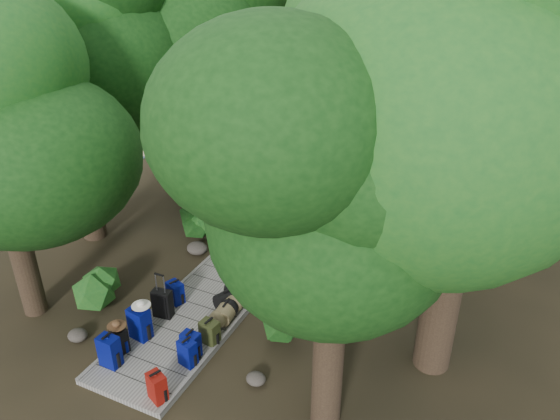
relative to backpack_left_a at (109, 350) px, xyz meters
The scene contains 48 objects.
ground 4.44m from the backpack_left_a, 81.58° to the left, with size 120.00×120.00×0.00m, color #322919.
sand_beach 20.38m from the backpack_left_a, 88.19° to the left, with size 40.00×22.00×0.02m, color #CFB58C.
water_bay 42.96m from the backpack_left_a, 136.88° to the left, with size 50.00×60.00×0.02m, color #25404E.
boardwalk 5.42m from the backpack_left_a, 83.14° to the left, with size 2.00×12.00×0.12m, color gray.
backpack_left_a is the anchor object (origin of this frame).
backpack_left_b 0.42m from the backpack_left_a, 103.33° to the left, with size 0.34×0.24×0.62m, color black, non-canonical shape.
backpack_left_c 0.92m from the backpack_left_a, 88.67° to the left, with size 0.43×0.31×0.80m, color #03126A, non-canonical shape.
backpack_left_d 2.25m from the backpack_left_a, 90.39° to the left, with size 0.38×0.27×0.58m, color #03126A, non-canonical shape.
backpack_right_a 1.43m from the backpack_left_a, 13.39° to the right, with size 0.36×0.26×0.64m, color maroon, non-canonical shape.
backpack_right_b 1.54m from the backpack_left_a, 25.97° to the left, with size 0.35×0.24×0.63m, color #03126A, non-canonical shape.
backpack_right_c 1.59m from the backpack_left_a, 34.28° to the left, with size 0.37×0.26×0.63m, color #03126A, non-canonical shape.
backpack_right_d 2.02m from the backpack_left_a, 44.63° to the left, with size 0.38×0.27×0.58m, color #2D3718, non-canonical shape.
duffel_right_khaki 2.61m from the backpack_left_a, 58.36° to the left, with size 0.42×0.63×0.42m, color olive, non-canonical shape.
duffel_right_black 2.93m from the backpack_left_a, 65.00° to the left, with size 0.45×0.71×0.45m, color black, non-canonical shape.
suitcase_on_boardwalk 1.71m from the backpack_left_a, 89.01° to the left, with size 0.43×0.24×0.67m, color black, non-canonical shape.
lone_suitcase_on_sand 12.58m from the backpack_left_a, 85.99° to the left, with size 0.45×0.25×0.70m, color black, non-canonical shape.
hat_brown 0.53m from the backpack_left_a, 106.19° to the left, with size 0.39×0.39×0.12m, color #51351E, non-canonical shape.
hat_white 1.10m from the backpack_left_a, 85.44° to the left, with size 0.40×0.40×0.13m, color silver, non-canonical shape.
kayak 15.27m from the backpack_left_a, 101.37° to the left, with size 0.63×2.89×0.29m, color red.
sun_lounger 14.95m from the backpack_left_a, 77.81° to the left, with size 0.63×1.94×0.63m, color silver, non-canonical shape.
tree_right_a 5.48m from the backpack_left_a, ahead, with size 4.56×4.56×7.59m, color black, non-canonical shape.
tree_right_b 7.96m from the backpack_left_a, 26.84° to the left, with size 5.77×5.77×10.31m, color black, non-canonical shape.
tree_right_c 8.19m from the backpack_left_a, 51.73° to the left, with size 4.60×4.60×7.96m, color black, non-canonical shape.
tree_right_d 11.48m from the backpack_left_a, 55.84° to the left, with size 6.00×6.00×11.00m, color black, non-canonical shape.
tree_right_e 12.74m from the backpack_left_a, 68.53° to the left, with size 4.38×4.38×7.88m, color black, non-canonical shape.
tree_right_f 16.50m from the backpack_left_a, 64.97° to the left, with size 5.84×5.84×10.43m, color black, non-canonical shape.
tree_left_b 6.99m from the backpack_left_a, 135.33° to the left, with size 5.17×5.17×9.31m, color black, non-canonical shape.
tree_left_c 9.06m from the backpack_left_a, 113.00° to the left, with size 4.94×4.94×8.60m, color black, non-canonical shape.
tree_back_a 19.80m from the backpack_left_a, 93.28° to the left, with size 4.53×4.53×7.85m, color black, non-canonical shape.
tree_back_c 21.02m from the backpack_left_a, 73.47° to the left, with size 4.87×4.87×8.76m, color black, non-canonical shape.
tree_back_d 19.51m from the backpack_left_a, 103.36° to the left, with size 4.52×4.52×7.54m, color black, non-canonical shape.
palm_right_a 11.61m from the backpack_left_a, 72.77° to the left, with size 4.32×4.32×7.36m, color #103A11, non-canonical shape.
palm_right_b 16.59m from the backpack_left_a, 70.19° to the left, with size 4.08×4.08×7.88m, color #103A11, non-canonical shape.
palm_right_c 17.34m from the backpack_left_a, 79.80° to the left, with size 3.97×3.97×6.32m, color #103A11, non-canonical shape.
palm_left_a 12.05m from the backpack_left_a, 109.57° to the left, with size 4.34×4.34×6.91m, color #103A11, non-canonical shape.
rock_left_a 1.36m from the backpack_left_a, 163.70° to the left, with size 0.44×0.39×0.24m, color #4C473F, non-canonical shape.
rock_left_b 2.99m from the backpack_left_a, 133.67° to the left, with size 0.35×0.31×0.19m, color #4C473F, non-canonical shape.
rock_left_c 4.49m from the backpack_left_a, 100.74° to the left, with size 0.57×0.51×0.31m, color #4C473F, non-canonical shape.
rock_left_d 7.60m from the backpack_left_a, 100.46° to the left, with size 0.34×0.30×0.18m, color #4C473F, non-canonical shape.
rock_right_a 2.96m from the backpack_left_a, 17.74° to the left, with size 0.39×0.36×0.22m, color #4C473F, non-canonical shape.
rock_right_b 4.42m from the backpack_left_a, 47.58° to the left, with size 0.44×0.39×0.24m, color #4C473F, non-canonical shape.
rock_right_c 6.64m from the backpack_left_a, 66.89° to the left, with size 0.33×0.29×0.18m, color #4C473F, non-canonical shape.
shrub_left_a 2.17m from the backpack_left_a, 137.93° to the left, with size 1.03×1.03×0.93m, color #18501B, non-canonical shape.
shrub_left_b 5.24m from the backpack_left_a, 104.79° to the left, with size 1.02×1.02×0.92m, color #18501B, non-canonical shape.
shrub_left_c 9.29m from the backpack_left_a, 104.09° to the left, with size 1.35×1.35×1.22m, color #18501B, non-canonical shape.
shrub_right_a 3.63m from the backpack_left_a, 39.08° to the left, with size 0.95×0.95×0.86m, color #18501B, non-canonical shape.
shrub_right_b 6.99m from the backpack_left_a, 60.70° to the left, with size 1.37×1.37×1.24m, color #18501B, non-canonical shape.
shrub_right_c 10.15m from the backpack_left_a, 75.77° to the left, with size 0.77×0.77×0.69m, color #18501B, non-canonical shape.
Camera 1 is at (5.92, -10.34, 7.97)m, focal length 35.00 mm.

